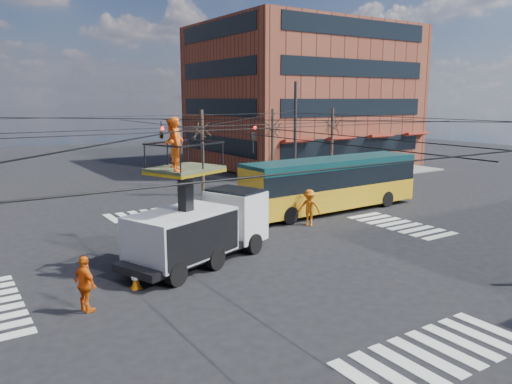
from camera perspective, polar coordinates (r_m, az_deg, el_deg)
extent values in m
plane|color=black|center=(21.90, -1.56, -7.36)|extent=(120.00, 120.00, 0.00)
cube|color=slate|center=(50.62, 6.32, 2.98)|extent=(18.00, 18.00, 0.12)
cube|color=brown|center=(53.14, 5.24, 10.87)|extent=(20.00, 16.00, 14.00)
cube|color=black|center=(47.31, 11.17, 5.22)|extent=(17.00, 0.12, 1.58)
cube|color=black|center=(47.81, -4.36, 5.45)|extent=(0.12, 13.60, 1.58)
cube|color=black|center=(47.12, 11.33, 9.46)|extent=(17.00, 0.12, 1.57)
cube|color=black|center=(47.62, -4.42, 9.65)|extent=(0.12, 13.60, 1.57)
cube|color=black|center=(47.19, 11.49, 13.71)|extent=(17.00, 0.12, 1.57)
cube|color=black|center=(47.69, -4.48, 13.85)|extent=(0.12, 13.60, 1.57)
cube|color=black|center=(47.51, 11.65, 17.93)|extent=(17.00, 0.12, 1.57)
cube|color=black|center=(48.01, -4.54, 18.03)|extent=(0.12, 13.60, 1.57)
cylinder|color=#2D2D30|center=(37.63, 4.49, 6.41)|extent=(0.24, 0.24, 8.00)
cylinder|color=black|center=(31.70, -13.15, 8.45)|extent=(24.00, 0.03, 0.03)
cylinder|color=black|center=(28.97, 19.27, 7.95)|extent=(0.03, 24.00, 0.03)
cylinder|color=black|center=(20.84, -1.65, 8.25)|extent=(24.02, 24.02, 0.03)
cylinder|color=black|center=(20.84, -1.65, 8.25)|extent=(24.02, 24.02, 0.03)
cylinder|color=black|center=(19.84, 0.18, 7.27)|extent=(24.00, 0.03, 0.03)
cylinder|color=black|center=(21.89, -3.30, 7.57)|extent=(24.00, 0.03, 0.03)
cylinder|color=black|center=(20.26, -4.56, 7.02)|extent=(0.03, 24.00, 0.03)
cylinder|color=black|center=(21.51, 1.11, 7.26)|extent=(0.03, 24.00, 0.03)
imported|color=black|center=(24.75, -0.31, 6.78)|extent=(0.16, 0.20, 1.00)
imported|color=black|center=(24.66, -10.78, 7.17)|extent=(0.26, 1.24, 0.50)
cylinder|color=#382B21|center=(35.26, -6.14, 4.46)|extent=(0.24, 0.24, 6.00)
cylinder|color=#382B21|center=(38.33, 1.91, 5.01)|extent=(0.24, 0.24, 6.00)
cylinder|color=#382B21|center=(42.04, 8.66, 5.40)|extent=(0.24, 0.24, 6.00)
cube|color=black|center=(21.06, -6.73, -6.60)|extent=(7.32, 4.57, 0.30)
cube|color=silver|center=(22.70, -2.34, -2.65)|extent=(2.54, 2.89, 2.20)
cube|color=black|center=(22.53, -2.36, -0.67)|extent=(2.32, 2.72, 0.80)
cube|color=silver|center=(20.19, -8.52, -4.75)|extent=(4.82, 3.84, 1.80)
cylinder|color=black|center=(22.16, -0.29, -5.92)|extent=(0.97, 0.65, 0.90)
cylinder|color=black|center=(23.54, -4.83, -4.96)|extent=(0.97, 0.65, 0.90)
cylinder|color=black|center=(20.22, -4.69, -7.61)|extent=(0.97, 0.65, 0.90)
cylinder|color=black|center=(21.72, -9.33, -6.41)|extent=(0.97, 0.65, 0.90)
cylinder|color=black|center=(18.70, -9.13, -9.25)|extent=(0.97, 0.65, 0.90)
cylinder|color=black|center=(20.32, -13.77, -7.80)|extent=(0.97, 0.65, 0.90)
cube|color=black|center=(20.10, -8.02, -1.07)|extent=(0.58, 0.58, 2.65)
cube|color=#454D2E|center=(19.87, -8.12, 2.67)|extent=(3.18, 2.89, 0.12)
cube|color=yellow|center=(19.89, -8.11, 2.33)|extent=(3.18, 2.89, 0.12)
imported|color=#F8590F|center=(18.72, -9.04, 5.42)|extent=(0.79, 0.87, 2.00)
imported|color=#F8590F|center=(19.85, -9.61, 5.56)|extent=(1.09, 1.16, 1.90)
cube|color=#CB8C13|center=(30.75, 8.66, -0.38)|extent=(12.11, 2.98, 1.30)
cube|color=black|center=(30.54, 8.72, 1.83)|extent=(12.11, 2.93, 1.10)
cube|color=#0B3234|center=(30.43, 8.77, 3.32)|extent=(12.11, 2.98, 0.50)
cube|color=#CB8C13|center=(26.95, -0.48, -0.40)|extent=(0.33, 2.48, 2.80)
cube|color=#CB8C13|center=(34.93, 15.76, 1.74)|extent=(0.33, 2.48, 2.80)
cube|color=black|center=(27.17, -0.56, -2.80)|extent=(0.23, 2.60, 0.30)
cube|color=gold|center=(26.80, -0.31, 2.24)|extent=(0.15, 1.60, 0.35)
cylinder|color=black|center=(27.25, 3.89, -2.67)|extent=(1.01, 0.33, 1.00)
cylinder|color=black|center=(29.08, 0.98, -1.80)|extent=(1.01, 0.33, 1.00)
cylinder|color=black|center=(32.62, 14.68, -0.78)|extent=(1.01, 0.33, 1.00)
cylinder|color=black|center=(34.17, 11.68, -0.14)|extent=(1.01, 0.33, 1.00)
cone|color=orange|center=(18.79, -13.56, -9.77)|extent=(0.36, 0.36, 0.62)
imported|color=orange|center=(17.07, -18.94, -9.94)|extent=(0.78, 1.19, 1.88)
imported|color=orange|center=(26.99, 6.10, -1.78)|extent=(1.39, 1.44, 1.97)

